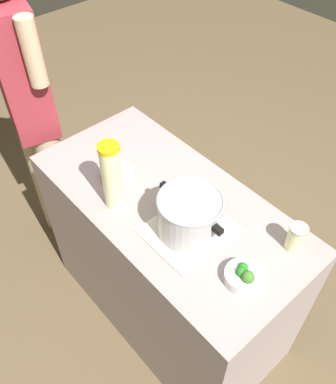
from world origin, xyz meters
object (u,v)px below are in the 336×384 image
at_px(cooking_pot, 190,214).
at_px(mason_jar, 296,237).
at_px(broccoli_bowl_front, 115,172).
at_px(broccoli_bowl_center, 243,276).
at_px(lemonade_pitcher, 112,176).
at_px(person_cook, 32,114).

bearing_deg(cooking_pot, mason_jar, -142.65).
relative_size(broccoli_bowl_front, broccoli_bowl_center, 0.99).
bearing_deg(broccoli_bowl_center, lemonade_pitcher, 11.31).
height_order(mason_jar, broccoli_bowl_front, mason_jar).
bearing_deg(mason_jar, broccoli_bowl_front, 20.21).
xyz_separation_m(broccoli_bowl_front, person_cook, (0.63, 0.06, -0.00)).
xyz_separation_m(lemonade_pitcher, person_cook, (0.76, -0.03, -0.13)).
bearing_deg(mason_jar, cooking_pot, 37.35).
xyz_separation_m(cooking_pot, lemonade_pitcher, (0.31, 0.13, 0.06)).
xyz_separation_m(cooking_pot, broccoli_bowl_front, (0.44, 0.04, -0.07)).
bearing_deg(mason_jar, broccoli_bowl_center, 83.28).
bearing_deg(lemonade_pitcher, broccoli_bowl_center, -168.69).
bearing_deg(broccoli_bowl_front, cooking_pot, -175.36).
relative_size(mason_jar, broccoli_bowl_front, 0.87).
height_order(lemonade_pitcher, person_cook, person_cook).
bearing_deg(broccoli_bowl_front, mason_jar, -159.79).
distance_m(mason_jar, broccoli_bowl_front, 0.81).
relative_size(cooking_pot, person_cook, 0.19).
distance_m(cooking_pot, lemonade_pitcher, 0.34).
height_order(mason_jar, broccoli_bowl_center, mason_jar).
xyz_separation_m(mason_jar, person_cook, (1.39, 0.35, -0.03)).
distance_m(broccoli_bowl_center, person_cook, 1.36).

